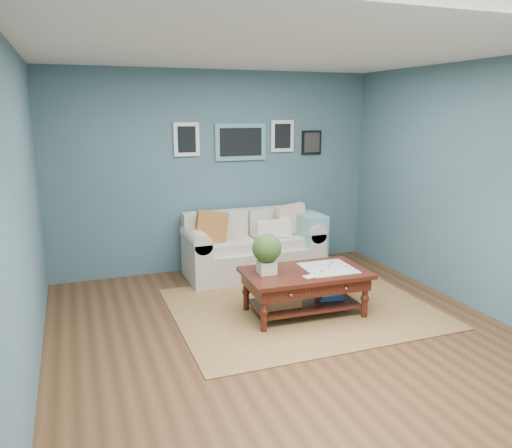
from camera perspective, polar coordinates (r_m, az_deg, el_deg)
name	(u,v)px	position (r m, az deg, el deg)	size (l,w,h in m)	color
room_shell	(291,201)	(4.60, 4.05, 2.66)	(5.00, 5.02, 2.70)	brown
area_rug	(301,308)	(5.70, 5.19, -9.54)	(2.80, 2.24, 0.01)	brown
loveseat	(258,246)	(6.74, 0.18, -2.52)	(1.84, 0.83, 0.94)	beige
coffee_table	(299,279)	(5.39, 4.88, -6.26)	(1.34, 0.81, 0.92)	#370A09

